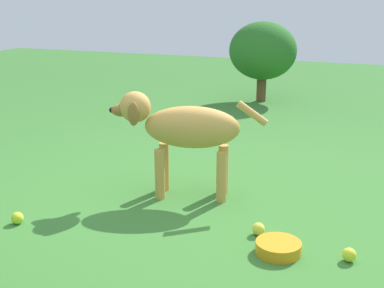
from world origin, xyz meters
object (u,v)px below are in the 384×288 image
dog (183,129)px  tennis_ball_2 (349,255)px  tennis_ball_0 (258,229)px  water_bowl (278,248)px  tennis_ball_1 (17,218)px

dog → tennis_ball_2: size_ratio=14.09×
tennis_ball_0 → water_bowl: size_ratio=0.30×
water_bowl → dog: bearing=-36.3°
tennis_ball_1 → water_bowl: bearing=-172.1°
water_bowl → tennis_ball_2: bearing=-171.8°
tennis_ball_1 → water_bowl: (-1.39, -0.19, -0.00)m
water_bowl → tennis_ball_0: bearing=-48.4°
tennis_ball_2 → dog: bearing=-24.7°
tennis_ball_2 → water_bowl: size_ratio=0.30×
tennis_ball_0 → water_bowl: 0.21m
dog → tennis_ball_2: dog is taller
dog → water_bowl: 0.97m
tennis_ball_1 → tennis_ball_0: bearing=-164.4°
tennis_ball_1 → dog: bearing=-133.4°
tennis_ball_2 → water_bowl: bearing=8.2°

